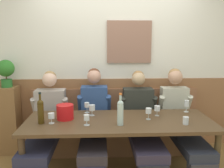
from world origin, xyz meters
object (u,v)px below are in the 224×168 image
(wine_bottle_green_tall, at_px, (120,112))
(person_right_seat, at_px, (46,122))
(wine_glass_mid_left, at_px, (187,104))
(wine_glass_center_front, at_px, (87,105))
(person_left_seat, at_px, (142,121))
(wine_glass_mid_right, at_px, (157,108))
(potted_plant, at_px, (6,71))
(ice_bucket, at_px, (65,112))
(person_center_left_seat, at_px, (181,119))
(person_center_right_seat, at_px, (94,120))
(wine_glass_left_end, at_px, (87,118))
(wine_glass_by_bottle, at_px, (149,111))
(water_tumbler_center, at_px, (186,121))
(wall_bench, at_px, (116,133))
(wine_glass_right_end, at_px, (92,108))
(wine_glass_center_rear, at_px, (51,116))
(dining_table, at_px, (119,126))
(wine_bottle_amber_mid, at_px, (41,111))

(wine_bottle_green_tall, bearing_deg, person_right_seat, 152.74)
(wine_bottle_green_tall, distance_m, wine_glass_mid_left, 1.05)
(person_right_seat, distance_m, wine_glass_center_front, 0.59)
(person_left_seat, height_order, wine_glass_mid_right, person_left_seat)
(wine_glass_mid_left, xyz_separation_m, potted_plant, (-2.52, 0.42, 0.42))
(ice_bucket, relative_size, wine_bottle_green_tall, 0.56)
(person_center_left_seat, height_order, wine_glass_mid_left, person_center_left_seat)
(person_right_seat, relative_size, person_center_right_seat, 1.00)
(potted_plant, bearing_deg, wine_glass_center_front, -18.38)
(wine_glass_left_end, bearing_deg, person_center_left_seat, 20.73)
(wine_glass_by_bottle, distance_m, wine_glass_center_front, 0.83)
(person_left_seat, relative_size, wine_glass_left_end, 10.54)
(person_center_right_seat, height_order, ice_bucket, person_center_right_seat)
(ice_bucket, bearing_deg, person_left_seat, 13.95)
(person_center_left_seat, xyz_separation_m, wine_glass_mid_right, (-0.37, -0.16, 0.20))
(wine_glass_left_end, relative_size, wine_glass_mid_left, 0.76)
(wine_bottle_green_tall, height_order, water_tumbler_center, wine_bottle_green_tall)
(wine_glass_center_front, bearing_deg, wine_glass_mid_right, -10.97)
(wall_bench, distance_m, wine_glass_mid_right, 0.91)
(person_right_seat, relative_size, wine_glass_by_bottle, 9.14)
(wine_glass_center_front, xyz_separation_m, water_tumbler_center, (1.16, -0.52, -0.06))
(wine_bottle_green_tall, distance_m, wine_glass_right_end, 0.50)
(person_center_right_seat, relative_size, wine_glass_center_front, 9.25)
(wine_glass_by_bottle, bearing_deg, person_right_seat, 166.83)
(person_right_seat, distance_m, wine_glass_center_rear, 0.47)
(person_left_seat, bearing_deg, dining_table, -136.57)
(wine_bottle_green_tall, bearing_deg, dining_table, 89.39)
(dining_table, bearing_deg, wine_glass_right_end, 149.44)
(wine_glass_center_front, bearing_deg, dining_table, -38.90)
(water_tumbler_center, bearing_deg, ice_bucket, 169.68)
(wine_bottle_green_tall, distance_m, water_tumbler_center, 0.77)
(wine_bottle_amber_mid, bearing_deg, wall_bench, 39.81)
(water_tumbler_center, bearing_deg, wine_glass_left_end, 178.75)
(wall_bench, height_order, person_right_seat, person_right_seat)
(person_center_left_seat, distance_m, wine_glass_center_front, 1.30)
(ice_bucket, distance_m, wine_glass_right_end, 0.35)
(wine_glass_mid_right, bearing_deg, wine_glass_by_bottle, -134.45)
(wine_bottle_green_tall, distance_m, wine_glass_mid_right, 0.60)
(wine_glass_mid_left, relative_size, wine_glass_center_front, 1.16)
(wine_glass_mid_right, height_order, wine_glass_mid_left, wine_glass_mid_left)
(person_left_seat, bearing_deg, wine_glass_mid_left, -1.05)
(wine_glass_center_front, distance_m, water_tumbler_center, 1.27)
(person_left_seat, height_order, wine_glass_right_end, person_left_seat)
(person_right_seat, bearing_deg, dining_table, -18.35)
(person_center_left_seat, height_order, water_tumbler_center, person_center_left_seat)
(wall_bench, height_order, ice_bucket, wall_bench)
(person_center_right_seat, distance_m, potted_plant, 1.47)
(person_left_seat, distance_m, wine_glass_by_bottle, 0.38)
(person_right_seat, relative_size, wine_glass_right_end, 9.19)
(wine_bottle_green_tall, xyz_separation_m, wine_glass_center_front, (-0.41, 0.50, -0.06))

